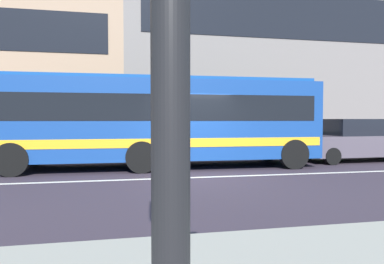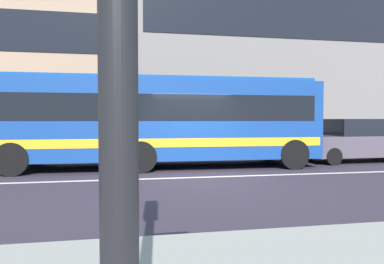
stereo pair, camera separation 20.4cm
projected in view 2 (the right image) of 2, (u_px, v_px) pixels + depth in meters
ground_plane at (199, 177)px, 9.55m from camera, size 160.00×160.00×0.00m
lane_centre_line at (199, 177)px, 9.55m from camera, size 60.00×0.16×0.01m
hedge_row_far at (175, 144)px, 15.27m from camera, size 15.77×1.10×1.04m
apartment_block_right at (284, 53)px, 25.55m from camera, size 23.72×10.70×13.69m
transit_bus at (160, 119)px, 11.55m from camera, size 10.93×2.77×3.09m
sedan_lead at (358, 141)px, 13.24m from camera, size 4.65×1.99×1.69m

